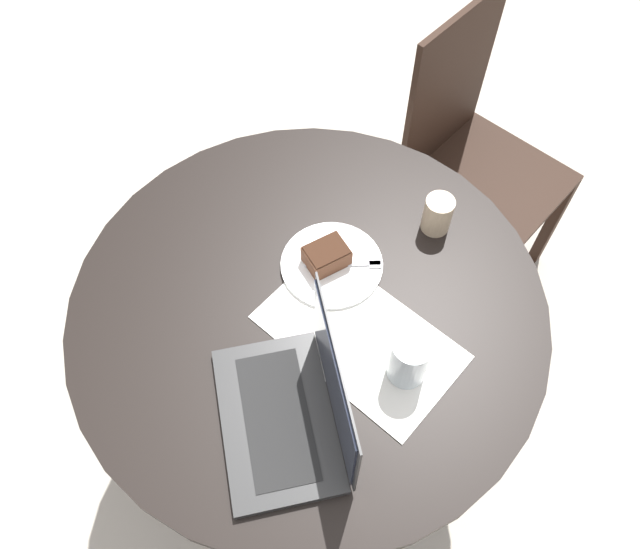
{
  "coord_description": "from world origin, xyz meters",
  "views": [
    {
      "loc": [
        -0.49,
        0.44,
        1.93
      ],
      "look_at": [
        0.02,
        -0.05,
        0.79
      ],
      "focal_mm": 35.0,
      "sensor_mm": 36.0,
      "label": 1
    }
  ],
  "objects_px": {
    "chair": "(471,160)",
    "laptop": "(294,409)",
    "coffee_glass": "(438,214)",
    "plate": "(332,265)"
  },
  "relations": [
    {
      "from": "plate",
      "to": "laptop",
      "type": "relative_size",
      "value": 0.58
    },
    {
      "from": "coffee_glass",
      "to": "chair",
      "type": "bearing_deg",
      "value": -67.68
    },
    {
      "from": "laptop",
      "to": "coffee_glass",
      "type": "bearing_deg",
      "value": -46.71
    },
    {
      "from": "chair",
      "to": "laptop",
      "type": "relative_size",
      "value": 2.41
    },
    {
      "from": "chair",
      "to": "plate",
      "type": "relative_size",
      "value": 4.18
    },
    {
      "from": "plate",
      "to": "chair",
      "type": "bearing_deg",
      "value": -82.15
    },
    {
      "from": "coffee_glass",
      "to": "laptop",
      "type": "bearing_deg",
      "value": 101.45
    },
    {
      "from": "chair",
      "to": "laptop",
      "type": "height_order",
      "value": "laptop"
    },
    {
      "from": "laptop",
      "to": "plate",
      "type": "bearing_deg",
      "value": -24.34
    },
    {
      "from": "coffee_glass",
      "to": "laptop",
      "type": "xyz_separation_m",
      "value": [
        -0.11,
        0.55,
        0.0
      ]
    }
  ]
}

